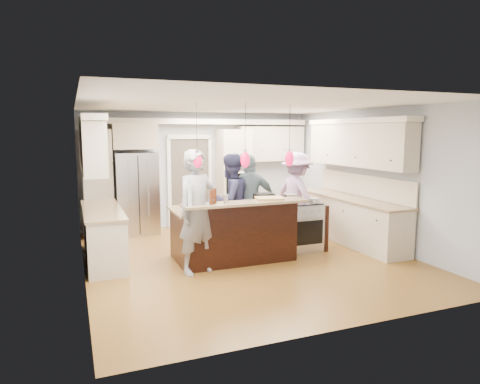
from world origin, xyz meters
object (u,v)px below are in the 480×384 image
Objects in this scene: island_range at (300,226)px; person_bar_end at (197,212)px; refrigerator at (137,193)px; kitchen_island at (233,232)px; person_far_left at (230,201)px.

island_range is 0.47× the size of person_bar_end.
person_bar_end is (0.51, -3.09, 0.09)m from refrigerator.
kitchen_island is 2.28× the size of island_range.
island_range is at bearing 125.47° from person_far_left.
person_bar_end is 1.08× the size of person_far_left.
kitchen_island is at bearing 49.38° from person_far_left.
person_bar_end is (-2.20, -0.60, 0.53)m from island_range.
island_range is 0.50× the size of person_far_left.
refrigerator is 0.98× the size of person_far_left.
refrigerator is 2.91m from kitchen_island.
kitchen_island is at bearing 10.33° from person_bar_end.
kitchen_island reaches higher than island_range.
island_range is (2.71, -2.49, -0.44)m from refrigerator.
person_far_left reaches higher than kitchen_island.
kitchen_island is 1.15× the size of person_far_left.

